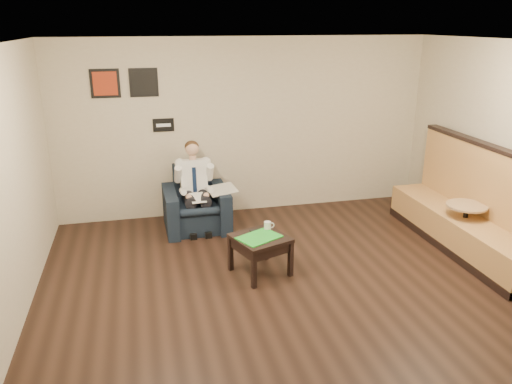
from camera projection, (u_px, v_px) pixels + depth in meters
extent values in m
plane|color=black|center=(303.00, 300.00, 5.67)|extent=(6.00, 6.00, 0.00)
cube|color=beige|center=(246.00, 127.00, 7.98)|extent=(6.00, 0.02, 2.80)
cube|color=beige|center=(506.00, 366.00, 2.46)|extent=(6.00, 0.02, 2.80)
cube|color=white|center=(312.00, 44.00, 4.76)|extent=(6.00, 6.00, 0.02)
cube|color=black|center=(163.00, 125.00, 7.65)|extent=(0.32, 0.02, 0.20)
cube|color=#A42E14|center=(105.00, 83.00, 7.26)|extent=(0.42, 0.03, 0.42)
cube|color=black|center=(144.00, 82.00, 7.38)|extent=(0.42, 0.03, 0.42)
cube|color=black|center=(196.00, 200.00, 7.52)|extent=(0.96, 0.96, 0.92)
cube|color=white|center=(198.00, 198.00, 7.29)|extent=(0.23, 0.32, 0.01)
cube|color=silver|center=(222.00, 189.00, 7.47)|extent=(0.43, 0.52, 0.01)
cube|color=black|center=(260.00, 255.00, 6.22)|extent=(0.78, 0.78, 0.50)
cube|color=green|center=(259.00, 237.00, 6.10)|extent=(0.61, 0.55, 0.01)
cylinder|color=white|center=(267.00, 226.00, 6.33)|extent=(0.12, 0.12, 0.11)
cube|color=black|center=(256.00, 230.00, 6.30)|extent=(0.17, 0.10, 0.01)
cube|color=#B48145|center=(466.00, 199.00, 6.78)|extent=(0.67, 2.80, 1.43)
cylinder|color=tan|center=(464.00, 228.00, 6.82)|extent=(0.70, 0.70, 0.67)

